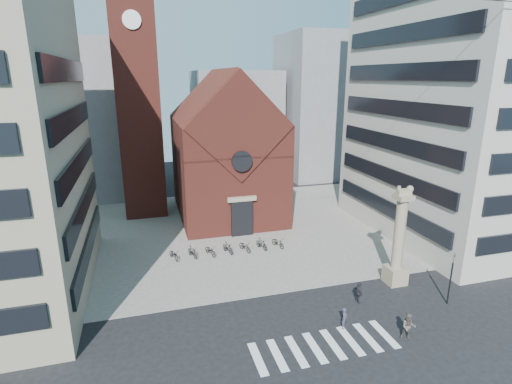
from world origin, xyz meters
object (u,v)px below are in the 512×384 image
(traffic_light, at_px, (451,277))
(scooter_0, at_px, (174,255))
(pedestrian_0, at_px, (344,318))
(lion_column, at_px, (398,246))
(pedestrian_2, at_px, (358,293))
(pedestrian_1, at_px, (408,327))

(traffic_light, distance_m, scooter_0, 24.20)
(traffic_light, distance_m, pedestrian_0, 9.40)
(lion_column, height_order, pedestrian_0, lion_column)
(pedestrian_2, height_order, scooter_0, pedestrian_2)
(pedestrian_1, bearing_deg, pedestrian_2, 127.37)
(pedestrian_0, relative_size, pedestrian_2, 0.92)
(pedestrian_1, bearing_deg, lion_column, 88.78)
(pedestrian_0, relative_size, pedestrian_1, 0.82)
(lion_column, relative_size, pedestrian_2, 5.05)
(lion_column, relative_size, pedestrian_0, 5.49)
(pedestrian_1, bearing_deg, scooter_0, 157.46)
(traffic_light, height_order, pedestrian_0, traffic_light)
(pedestrian_0, bearing_deg, traffic_light, -39.61)
(lion_column, bearing_deg, scooter_0, 151.28)
(pedestrian_1, xyz_separation_m, pedestrian_2, (-0.88, 4.97, -0.10))
(pedestrian_2, bearing_deg, lion_column, -69.71)
(pedestrian_0, xyz_separation_m, pedestrian_2, (2.63, 2.67, 0.07))
(pedestrian_0, bearing_deg, lion_column, -11.01)
(pedestrian_0, distance_m, pedestrian_2, 3.75)
(lion_column, distance_m, traffic_light, 4.62)
(pedestrian_0, distance_m, pedestrian_1, 4.21)
(scooter_0, bearing_deg, lion_column, -48.48)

